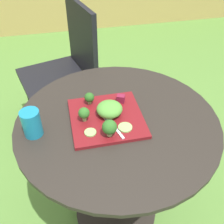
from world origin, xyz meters
TOP-DOWN VIEW (x-y plane):
  - ground_plane at (0.00, 0.00)m, footprint 12.00×12.00m
  - patio_table at (0.00, 0.00)m, footprint 0.82×0.82m
  - patio_chair at (-0.15, 0.80)m, footprint 0.54×0.54m
  - salad_plate at (-0.04, 0.01)m, footprint 0.29×0.29m
  - drinking_glass at (-0.33, -0.01)m, footprint 0.07×0.07m
  - fork at (-0.03, -0.03)m, footprint 0.06×0.15m
  - lettuce_mound at (-0.03, 0.02)m, footprint 0.10×0.10m
  - broccoli_floret_0 at (-0.09, 0.11)m, footprint 0.04×0.04m
  - broccoli_floret_1 at (-0.13, 0.01)m, footprint 0.04×0.04m
  - broccoli_floret_2 at (-0.05, -0.09)m, footprint 0.06×0.06m
  - cucumber_slice_0 at (0.01, -0.07)m, footprint 0.05×0.05m
  - cucumber_slice_1 at (-0.12, -0.06)m, footprint 0.04×0.04m
  - beet_chunk_0 at (0.04, 0.10)m, footprint 0.04×0.04m

SIDE VIEW (x-z plane):
  - ground_plane at x=0.00m, z-range 0.00..0.00m
  - patio_table at x=0.00m, z-range 0.07..0.78m
  - patio_chair at x=-0.15m, z-range 0.08..0.98m
  - salad_plate at x=-0.04m, z-range 0.71..0.72m
  - fork at x=-0.03m, z-range 0.72..0.73m
  - cucumber_slice_1 at x=-0.12m, z-range 0.72..0.73m
  - cucumber_slice_0 at x=0.01m, z-range 0.72..0.73m
  - beet_chunk_0 at x=0.04m, z-range 0.72..0.76m
  - lettuce_mound at x=-0.03m, z-range 0.72..0.78m
  - broccoli_floret_0 at x=-0.09m, z-range 0.73..0.78m
  - drinking_glass at x=-0.33m, z-range 0.70..0.81m
  - broccoli_floret_1 at x=-0.13m, z-range 0.73..0.79m
  - broccoli_floret_2 at x=-0.05m, z-range 0.73..0.80m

